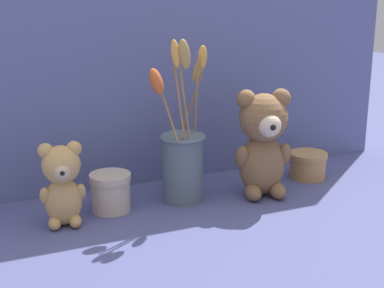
# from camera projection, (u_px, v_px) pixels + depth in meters

# --- Properties ---
(ground_plane) EXTENTS (4.00, 4.00, 0.00)m
(ground_plane) POSITION_uv_depth(u_px,v_px,m) (196.00, 203.00, 1.27)
(ground_plane) COLOR #4C5184
(backdrop_wall) EXTENTS (1.17, 0.02, 0.56)m
(backdrop_wall) POSITION_uv_depth(u_px,v_px,m) (166.00, 63.00, 1.34)
(backdrop_wall) COLOR slate
(backdrop_wall) RESTS_ON ground
(teddy_bear_large) EXTENTS (0.13, 0.12, 0.24)m
(teddy_bear_large) POSITION_uv_depth(u_px,v_px,m) (263.00, 141.00, 1.28)
(teddy_bear_large) COLOR olive
(teddy_bear_large) RESTS_ON ground
(teddy_bear_medium) EXTENTS (0.09, 0.09, 0.17)m
(teddy_bear_medium) POSITION_uv_depth(u_px,v_px,m) (62.00, 182.00, 1.14)
(teddy_bear_medium) COLOR tan
(teddy_bear_medium) RESTS_ON ground
(flower_vase) EXTENTS (0.16, 0.12, 0.35)m
(flower_vase) POSITION_uv_depth(u_px,v_px,m) (183.00, 156.00, 1.25)
(flower_vase) COLOR slate
(flower_vase) RESTS_ON ground
(decorative_tin_tall) EXTENTS (0.09, 0.09, 0.06)m
(decorative_tin_tall) POSITION_uv_depth(u_px,v_px,m) (308.00, 165.00, 1.41)
(decorative_tin_tall) COLOR tan
(decorative_tin_tall) RESTS_ON ground
(decorative_tin_short) EXTENTS (0.09, 0.09, 0.08)m
(decorative_tin_short) POSITION_uv_depth(u_px,v_px,m) (111.00, 192.00, 1.22)
(decorative_tin_short) COLOR beige
(decorative_tin_short) RESTS_ON ground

